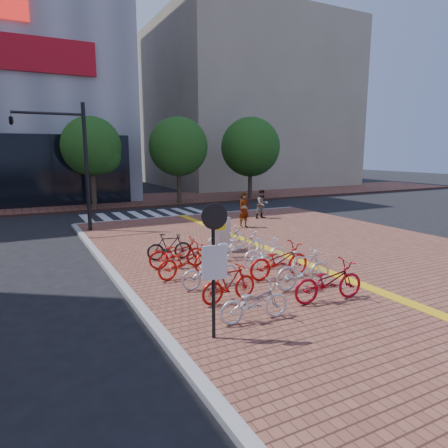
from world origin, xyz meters
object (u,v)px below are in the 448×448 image
bike_7 (304,269)px  utility_box (221,234)px  bike_5 (169,247)px  pedestrian_b (262,204)px  bike_8 (279,261)px  yellow_sign (219,224)px  pedestrian_a (244,210)px  bike_10 (240,245)px  bike_3 (186,261)px  bike_0 (254,302)px  bike_4 (177,253)px  bike_11 (227,238)px  bike_1 (229,283)px  notice_sign (214,255)px  bike_6 (329,281)px  traffic_light_pole (53,143)px  bike_2 (210,271)px  bike_9 (265,252)px

bike_7 → utility_box: utility_box is taller
bike_5 → pedestrian_b: pedestrian_b is taller
bike_8 → yellow_sign: (-0.50, 3.00, 0.65)m
bike_5 → pedestrian_a: (5.34, 4.01, 0.40)m
bike_7 → bike_10: bike_7 is taller
bike_7 → bike_3: bearing=45.5°
bike_0 → utility_box: bearing=-16.3°
bike_5 → pedestrian_b: (7.62, 5.92, 0.34)m
bike_4 → bike_8: bearing=-127.5°
bike_0 → bike_11: 6.52m
bike_5 → bike_11: 2.46m
bike_8 → pedestrian_a: bearing=-21.6°
bike_1 → bike_7: size_ratio=0.86×
pedestrian_a → notice_sign: bearing=-135.6°
bike_10 → notice_sign: 6.19m
bike_1 → bike_11: bearing=-32.5°
bike_6 → bike_11: bike_6 is taller
bike_7 → bike_10: (-0.05, 3.45, -0.05)m
bike_8 → bike_6: bearing=-178.5°
yellow_sign → utility_box: bearing=57.3°
bike_7 → traffic_light_pole: 12.94m
bike_0 → bike_2: bearing=2.0°
bike_5 → bike_10: size_ratio=0.81×
bike_1 → bike_5: bike_1 is taller
traffic_light_pole → bike_8: bearing=-63.2°
bike_9 → bike_10: bearing=7.3°
bike_6 → bike_11: 5.86m
bike_4 → bike_10: bearing=-82.5°
bike_4 → bike_11: bearing=-53.5°
bike_10 → yellow_sign: (-0.50, 0.64, 0.68)m
bike_1 → pedestrian_b: 12.86m
bike_5 → yellow_sign: bearing=-94.6°
traffic_light_pole → yellow_sign: bearing=-57.2°
notice_sign → bike_8: bearing=37.6°
bike_11 → bike_4: bearing=117.2°
bike_10 → pedestrian_a: 5.97m
bike_3 → bike_11: (2.66, 2.37, -0.05)m
bike_4 → bike_8: bike_8 is taller
bike_7 → bike_5: bearing=26.9°
bike_10 → notice_sign: bearing=151.7°
bike_11 → yellow_sign: yellow_sign is taller
bike_8 → bike_11: bike_8 is taller
bike_2 → bike_6: 3.18m
bike_8 → bike_10: bike_8 is taller
bike_0 → pedestrian_b: size_ratio=1.04×
bike_1 → traffic_light_pole: bearing=9.3°
bike_7 → bike_9: bike_7 is taller
bike_1 → notice_sign: notice_sign is taller
bike_10 → pedestrian_b: 8.84m
bike_1 → pedestrian_b: bearing=-41.7°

